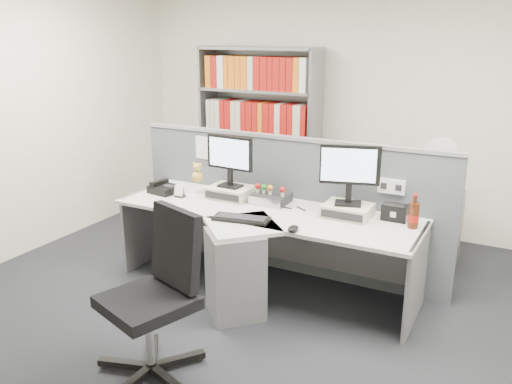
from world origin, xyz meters
The scene contains 21 objects.
ground centered at (0.00, 0.00, 0.00)m, with size 5.50×5.50×0.00m, color #282A2F.
room_shell centered at (0.00, 0.00, 1.79)m, with size 5.04×5.54×2.72m.
partition centered at (0.00, 1.25, 0.65)m, with size 3.00×0.08×1.27m.
desk centered at (0.00, 0.60, 0.46)m, with size 2.60×1.20×0.72m.
monitor_riser_left centered at (-0.43, 0.98, 0.77)m, with size 0.38×0.31×0.10m.
monitor_riser_right centered at (0.67, 0.98, 0.77)m, with size 0.38×0.31×0.10m.
monitor_left centered at (-0.43, 0.98, 1.10)m, with size 0.45×0.16×0.46m.
monitor_right centered at (0.67, 0.98, 1.11)m, with size 0.47×0.20×0.49m.
desktop_pc centered at (-0.04, 1.01, 0.76)m, with size 0.30×0.27×0.08m.
figurines centered at (-0.06, 0.99, 0.85)m, with size 0.29×0.05×0.09m.
keyboard centered at (-0.05, 0.49, 0.73)m, with size 0.47×0.25×0.03m.
mouse centered at (0.42, 0.46, 0.74)m, with size 0.08×0.12×0.05m, color black.
desk_phone centered at (-1.06, 0.82, 0.76)m, with size 0.28×0.26×0.11m.
desk_calendar centered at (-0.84, 0.78, 0.77)m, with size 0.09×0.07×0.11m.
plush_toy centered at (-0.78, 0.97, 0.90)m, with size 0.11×0.11×0.19m.
speaker centered at (1.03, 1.06, 0.79)m, with size 0.20×0.11×0.13m, color black.
cola_bottle centered at (1.19, 0.95, 0.82)m, with size 0.08×0.08×0.27m.
shelving_unit centered at (-0.90, 2.44, 0.98)m, with size 1.41×0.40×2.00m.
filing_cabinet centered at (1.20, 1.99, 0.35)m, with size 0.45×0.61×0.70m.
desk_fan centered at (1.20, 1.99, 1.04)m, with size 0.33×0.19×0.55m.
office_chair centered at (-0.07, -0.55, 0.58)m, with size 0.72×0.72×1.08m.
Camera 1 is at (1.89, -2.96, 2.15)m, focal length 37.18 mm.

